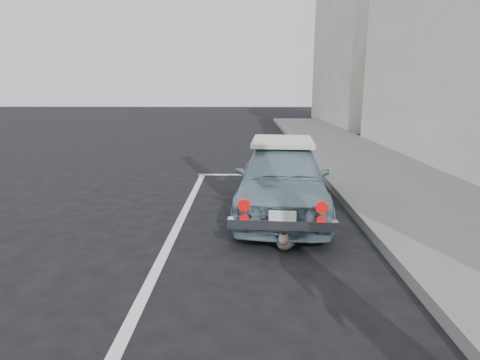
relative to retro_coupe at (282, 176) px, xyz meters
name	(u,v)px	position (x,y,z in m)	size (l,w,h in m)	color
ground	(231,355)	(-0.70, -3.64, -0.60)	(80.00, 80.00, 0.00)	black
building_far	(362,49)	(5.65, 16.36, 3.40)	(3.50, 10.00, 8.00)	#B0AAA0
pline_front	(262,175)	(-0.20, 2.86, -0.60)	(3.00, 0.12, 0.01)	silver
pline_side	(179,224)	(-1.60, -0.64, -0.60)	(0.12, 7.00, 0.01)	silver
retro_coupe	(282,176)	(0.00, 0.00, 0.00)	(1.69, 3.61, 1.19)	#708F9D
cat	(285,240)	(-0.08, -1.57, -0.48)	(0.32, 0.51, 0.28)	#78675B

